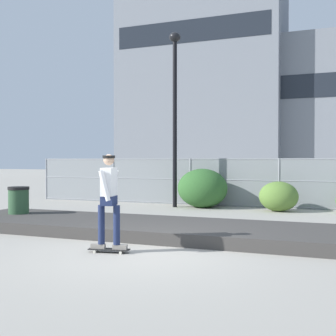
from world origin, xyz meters
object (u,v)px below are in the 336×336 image
(skateboard, at_px, (109,250))
(shrub_left, at_px, (202,188))
(street_lamp, at_px, (175,98))
(parked_car_mid, at_px, (335,182))
(trash_bin, at_px, (19,205))
(shrub_center, at_px, (279,196))
(skater, at_px, (109,195))
(parked_car_near, at_px, (205,180))

(skateboard, relative_size, shrub_left, 0.44)
(skateboard, distance_m, street_lamp, 8.98)
(skateboard, distance_m, parked_car_mid, 12.85)
(parked_car_mid, bearing_deg, shrub_left, -139.13)
(skateboard, distance_m, trash_bin, 4.90)
(street_lamp, height_order, shrub_center, street_lamp)
(skater, xyz_separation_m, shrub_center, (2.37, 7.85, -0.59))
(parked_car_near, relative_size, shrub_left, 2.36)
(skateboard, relative_size, parked_car_mid, 0.18)
(skateboard, xyz_separation_m, parked_car_mid, (4.27, 12.09, 0.78))
(skateboard, xyz_separation_m, skater, (0.00, -0.00, 1.06))
(skater, height_order, shrub_center, skater)
(shrub_left, bearing_deg, trash_bin, -124.23)
(shrub_left, bearing_deg, shrub_center, -3.78)
(skateboard, xyz_separation_m, shrub_left, (-0.42, 8.04, 0.67))
(skateboard, distance_m, parked_car_near, 12.76)
(skateboard, height_order, parked_car_near, parked_car_near)
(street_lamp, xyz_separation_m, parked_car_near, (-0.13, 4.76, -3.28))
(parked_car_mid, distance_m, shrub_center, 4.66)
(skater, xyz_separation_m, parked_car_near, (-1.59, 12.63, -0.28))
(skater, relative_size, shrub_center, 1.35)
(shrub_left, bearing_deg, skateboard, -86.99)
(shrub_left, relative_size, shrub_center, 1.40)
(parked_car_mid, relative_size, shrub_left, 2.36)
(parked_car_near, distance_m, parked_car_mid, 5.88)
(street_lamp, xyz_separation_m, parked_car_mid, (5.73, 4.22, -3.28))
(parked_car_mid, xyz_separation_m, shrub_left, (-4.69, -4.06, -0.11))
(shrub_center, bearing_deg, shrub_left, 176.22)
(parked_car_mid, xyz_separation_m, trash_bin, (-8.48, -9.63, -0.32))
(trash_bin, bearing_deg, skater, -30.34)
(shrub_left, relative_size, trash_bin, 1.83)
(skateboard, relative_size, parked_car_near, 0.18)
(parked_car_mid, bearing_deg, parked_car_near, 174.75)
(skater, bearing_deg, trash_bin, 149.66)
(street_lamp, distance_m, trash_bin, 7.06)
(skateboard, xyz_separation_m, trash_bin, (-4.21, 2.47, 0.46))
(shrub_center, bearing_deg, trash_bin, -140.70)
(shrub_left, height_order, shrub_center, shrub_left)
(street_lamp, xyz_separation_m, shrub_left, (1.04, 0.16, -3.39))
(skateboard, bearing_deg, shrub_center, 73.21)
(street_lamp, xyz_separation_m, shrub_center, (3.83, -0.02, -3.60))
(parked_car_mid, height_order, trash_bin, parked_car_mid)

